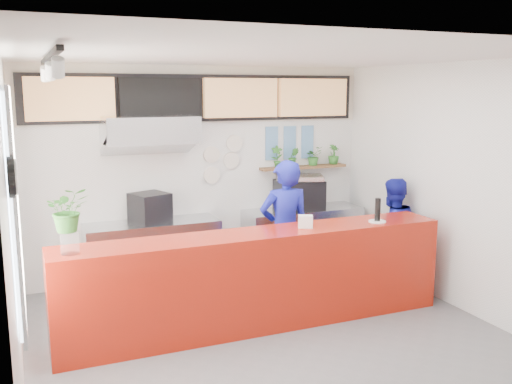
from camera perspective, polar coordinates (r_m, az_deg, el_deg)
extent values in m
plane|color=slate|center=(6.38, 1.65, -14.51)|extent=(5.00, 5.00, 0.00)
plane|color=silver|center=(5.80, 1.81, 13.50)|extent=(5.00, 5.00, 0.00)
plane|color=white|center=(8.22, -5.50, 2.00)|extent=(5.00, 0.00, 5.00)
plane|color=white|center=(5.40, -23.24, -3.10)|extent=(0.00, 5.00, 5.00)
plane|color=white|center=(7.29, 19.91, 0.39)|extent=(0.00, 5.00, 5.00)
cube|color=#9D1A0B|center=(6.51, 0.21, -8.75)|extent=(4.50, 0.60, 1.10)
cube|color=beige|center=(8.13, -5.62, 9.69)|extent=(5.00, 0.02, 0.80)
cube|color=#B2B5BA|center=(7.96, -10.26, -6.13)|extent=(1.80, 0.60, 0.90)
cube|color=black|center=(7.80, -10.56, -1.56)|extent=(0.57, 0.57, 0.40)
cube|color=#B2B5BA|center=(7.61, -10.59, 6.15)|extent=(1.20, 0.70, 0.35)
cube|color=#B2B5BA|center=(7.63, -10.54, 4.65)|extent=(1.20, 0.69, 0.31)
cube|color=#B2B5BA|center=(8.72, 4.70, -4.56)|extent=(1.80, 0.60, 0.90)
cube|color=black|center=(8.54, 4.33, -0.27)|extent=(0.73, 0.56, 0.44)
cube|color=silver|center=(8.49, 4.35, 1.48)|extent=(0.81, 0.69, 0.06)
cube|color=brown|center=(8.73, 4.78, 2.49)|extent=(1.40, 0.18, 0.04)
cube|color=tan|center=(7.68, -18.08, 8.85)|extent=(1.10, 0.10, 0.55)
cube|color=black|center=(7.87, -9.53, 9.22)|extent=(1.10, 0.10, 0.55)
cube|color=tan|center=(8.21, -1.53, 9.39)|extent=(1.10, 0.10, 0.55)
cube|color=tan|center=(8.70, 5.71, 9.39)|extent=(1.10, 0.10, 0.55)
cube|color=black|center=(8.10, -5.55, 9.34)|extent=(4.80, 0.04, 0.65)
cube|color=silver|center=(5.66, -23.07, -0.45)|extent=(0.04, 2.20, 1.90)
cube|color=#B2B5BA|center=(5.66, -22.86, -0.43)|extent=(0.03, 2.30, 2.00)
cylinder|color=black|center=(4.42, -23.25, 1.36)|extent=(0.05, 0.30, 0.30)
cylinder|color=white|center=(4.42, -22.86, 1.39)|extent=(0.02, 0.26, 0.26)
cube|color=black|center=(5.29, -19.92, 12.59)|extent=(0.05, 2.40, 0.04)
cylinder|color=silver|center=(8.20, -4.47, 3.76)|extent=(0.24, 0.03, 0.24)
cylinder|color=silver|center=(8.31, -2.49, 3.18)|extent=(0.24, 0.03, 0.24)
cylinder|color=silver|center=(8.24, -4.44, 1.69)|extent=(0.24, 0.03, 0.24)
cylinder|color=silver|center=(8.30, -2.18, 4.90)|extent=(0.24, 0.03, 0.24)
cube|color=#598CBF|center=(8.53, 1.58, 5.72)|extent=(0.20, 0.02, 0.25)
cube|color=#598CBF|center=(8.66, 3.40, 5.78)|extent=(0.20, 0.02, 0.25)
cube|color=#598CBF|center=(8.80, 5.17, 5.82)|extent=(0.20, 0.02, 0.25)
cube|color=#598CBF|center=(8.56, 1.57, 4.05)|extent=(0.20, 0.02, 0.25)
cube|color=#598CBF|center=(8.68, 3.38, 4.13)|extent=(0.20, 0.02, 0.25)
cube|color=#598CBF|center=(8.82, 5.14, 4.20)|extent=(0.20, 0.02, 0.25)
imported|color=#161B99|center=(7.23, 2.88, -3.91)|extent=(0.70, 0.49, 1.81)
imported|color=#161B99|center=(7.99, 13.39, -3.97)|extent=(0.76, 0.61, 1.50)
imported|color=#2E6F27|center=(8.51, 2.10, 3.57)|extent=(0.20, 0.17, 0.33)
imported|color=#2E6F27|center=(8.63, 3.78, 3.51)|extent=(0.20, 0.18, 0.29)
imported|color=#2E6F27|center=(8.79, 5.76, 3.61)|extent=(0.31, 0.28, 0.29)
imported|color=#2E6F27|center=(8.96, 7.77, 3.75)|extent=(0.21, 0.20, 0.31)
cylinder|color=white|center=(5.80, -18.13, -4.84)|extent=(0.21, 0.21, 0.22)
imported|color=#2E6F27|center=(5.73, -18.30, -1.68)|extent=(0.41, 0.36, 0.43)
cube|color=white|center=(6.58, 4.96, -2.96)|extent=(0.19, 0.16, 0.14)
cylinder|color=white|center=(6.99, 12.03, -2.90)|extent=(0.26, 0.26, 0.02)
cylinder|color=black|center=(6.96, 12.07, -1.74)|extent=(0.09, 0.09, 0.27)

